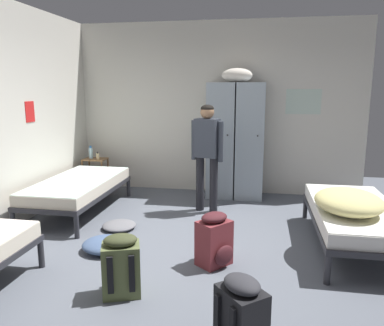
{
  "coord_description": "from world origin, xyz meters",
  "views": [
    {
      "loc": [
        0.73,
        -3.84,
        1.77
      ],
      "look_at": [
        0.0,
        0.26,
        0.95
      ],
      "focal_mm": 35.82,
      "sensor_mm": 36.0,
      "label": 1
    }
  ],
  "objects_px": {
    "bed_right": "(355,215)",
    "bed_left_rear": "(78,187)",
    "water_bottle": "(91,153)",
    "clothes_pile_denim": "(107,244)",
    "shelf_unit": "(96,171)",
    "person_traveler": "(207,148)",
    "bedding_heap": "(349,201)",
    "lotion_bottle": "(98,156)",
    "clothes_pile_grey": "(119,225)",
    "locker_bank": "(236,138)",
    "backpack_olive": "(121,266)",
    "backpack_black": "(242,316)",
    "backpack_maroon": "(215,240)"
  },
  "relations": [
    {
      "from": "water_bottle",
      "to": "clothes_pile_denim",
      "type": "height_order",
      "value": "water_bottle"
    },
    {
      "from": "bed_right",
      "to": "shelf_unit",
      "type": "bearing_deg",
      "value": 155.46
    },
    {
      "from": "bed_right",
      "to": "lotion_bottle",
      "type": "distance_m",
      "value": 4.16
    },
    {
      "from": "backpack_olive",
      "to": "bed_right",
      "type": "bearing_deg",
      "value": 32.48
    },
    {
      "from": "bedding_heap",
      "to": "lotion_bottle",
      "type": "distance_m",
      "value": 4.15
    },
    {
      "from": "locker_bank",
      "to": "shelf_unit",
      "type": "xyz_separation_m",
      "value": [
        -2.4,
        -0.08,
        -0.62
      ]
    },
    {
      "from": "bed_right",
      "to": "bed_left_rear",
      "type": "height_order",
      "value": "same"
    },
    {
      "from": "bed_right",
      "to": "water_bottle",
      "type": "bearing_deg",
      "value": 155.66
    },
    {
      "from": "lotion_bottle",
      "to": "clothes_pile_grey",
      "type": "distance_m",
      "value": 2.0
    },
    {
      "from": "water_bottle",
      "to": "clothes_pile_grey",
      "type": "xyz_separation_m",
      "value": [
        1.13,
        -1.7,
        -0.62
      ]
    },
    {
      "from": "person_traveler",
      "to": "clothes_pile_denim",
      "type": "height_order",
      "value": "person_traveler"
    },
    {
      "from": "bedding_heap",
      "to": "backpack_maroon",
      "type": "distance_m",
      "value": 1.46
    },
    {
      "from": "locker_bank",
      "to": "bed_left_rear",
      "type": "xyz_separation_m",
      "value": [
        -2.15,
        -1.23,
        -0.59
      ]
    },
    {
      "from": "person_traveler",
      "to": "shelf_unit",
      "type": "bearing_deg",
      "value": 159.48
    },
    {
      "from": "person_traveler",
      "to": "clothes_pile_grey",
      "type": "xyz_separation_m",
      "value": [
        -1.0,
        -0.91,
        -0.89
      ]
    },
    {
      "from": "shelf_unit",
      "to": "clothes_pile_grey",
      "type": "xyz_separation_m",
      "value": [
        1.05,
        -1.68,
        -0.3
      ]
    },
    {
      "from": "clothes_pile_grey",
      "to": "locker_bank",
      "type": "bearing_deg",
      "value": 52.5
    },
    {
      "from": "shelf_unit",
      "to": "water_bottle",
      "type": "height_order",
      "value": "water_bottle"
    },
    {
      "from": "water_bottle",
      "to": "backpack_olive",
      "type": "distance_m",
      "value": 3.65
    },
    {
      "from": "shelf_unit",
      "to": "person_traveler",
      "type": "relative_size",
      "value": 0.37
    },
    {
      "from": "shelf_unit",
      "to": "bed_left_rear",
      "type": "relative_size",
      "value": 0.3
    },
    {
      "from": "water_bottle",
      "to": "clothes_pile_grey",
      "type": "relative_size",
      "value": 0.5
    },
    {
      "from": "shelf_unit",
      "to": "backpack_black",
      "type": "distance_m",
      "value": 4.61
    },
    {
      "from": "bedding_heap",
      "to": "backpack_olive",
      "type": "height_order",
      "value": "bedding_heap"
    },
    {
      "from": "backpack_maroon",
      "to": "clothes_pile_denim",
      "type": "bearing_deg",
      "value": 173.9
    },
    {
      "from": "locker_bank",
      "to": "backpack_black",
      "type": "distance_m",
      "value": 3.89
    },
    {
      "from": "shelf_unit",
      "to": "bedding_heap",
      "type": "xyz_separation_m",
      "value": [
        3.72,
        -2.01,
        0.26
      ]
    },
    {
      "from": "bed_left_rear",
      "to": "bedding_heap",
      "type": "height_order",
      "value": "bedding_heap"
    },
    {
      "from": "shelf_unit",
      "to": "clothes_pile_denim",
      "type": "xyz_separation_m",
      "value": [
        1.16,
        -2.34,
        -0.28
      ]
    },
    {
      "from": "bedding_heap",
      "to": "person_traveler",
      "type": "height_order",
      "value": "person_traveler"
    },
    {
      "from": "backpack_olive",
      "to": "backpack_maroon",
      "type": "xyz_separation_m",
      "value": [
        0.73,
        0.7,
        0.0
      ]
    },
    {
      "from": "clothes_pile_denim",
      "to": "shelf_unit",
      "type": "bearing_deg",
      "value": 116.3
    },
    {
      "from": "bed_right",
      "to": "bedding_heap",
      "type": "height_order",
      "value": "bedding_heap"
    },
    {
      "from": "water_bottle",
      "to": "backpack_olive",
      "type": "xyz_separation_m",
      "value": [
        1.72,
        -3.19,
        -0.41
      ]
    },
    {
      "from": "bedding_heap",
      "to": "backpack_black",
      "type": "bearing_deg",
      "value": -120.45
    },
    {
      "from": "backpack_olive",
      "to": "person_traveler",
      "type": "bearing_deg",
      "value": 80.31
    },
    {
      "from": "backpack_olive",
      "to": "clothes_pile_grey",
      "type": "distance_m",
      "value": 1.62
    },
    {
      "from": "locker_bank",
      "to": "backpack_olive",
      "type": "xyz_separation_m",
      "value": [
        -0.76,
        -3.25,
        -0.71
      ]
    },
    {
      "from": "locker_bank",
      "to": "backpack_black",
      "type": "relative_size",
      "value": 3.76
    },
    {
      "from": "locker_bank",
      "to": "person_traveler",
      "type": "height_order",
      "value": "locker_bank"
    },
    {
      "from": "bed_left_rear",
      "to": "clothes_pile_denim",
      "type": "distance_m",
      "value": 1.53
    },
    {
      "from": "clothes_pile_denim",
      "to": "backpack_black",
      "type": "bearing_deg",
      "value": -41.91
    },
    {
      "from": "lotion_bottle",
      "to": "water_bottle",
      "type": "bearing_deg",
      "value": 158.2
    },
    {
      "from": "locker_bank",
      "to": "backpack_olive",
      "type": "relative_size",
      "value": 3.76
    },
    {
      "from": "shelf_unit",
      "to": "bed_left_rear",
      "type": "distance_m",
      "value": 1.18
    },
    {
      "from": "shelf_unit",
      "to": "bedding_heap",
      "type": "bearing_deg",
      "value": -28.42
    },
    {
      "from": "backpack_black",
      "to": "bedding_heap",
      "type": "bearing_deg",
      "value": 59.55
    },
    {
      "from": "bed_left_rear",
      "to": "person_traveler",
      "type": "distance_m",
      "value": 1.92
    },
    {
      "from": "water_bottle",
      "to": "backpack_maroon",
      "type": "relative_size",
      "value": 0.39
    },
    {
      "from": "locker_bank",
      "to": "clothes_pile_grey",
      "type": "relative_size",
      "value": 4.8
    }
  ]
}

